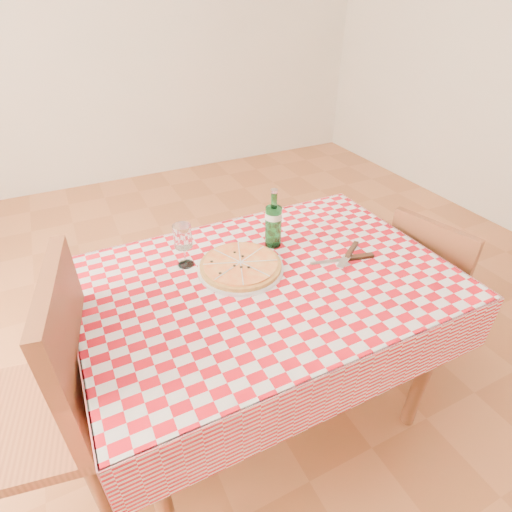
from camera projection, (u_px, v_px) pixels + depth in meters
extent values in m
plane|color=#985631|center=(266.00, 407.00, 1.85)|extent=(6.00, 6.00, 0.00)
cube|color=white|center=(101.00, 18.00, 3.29)|extent=(5.00, 0.02, 2.80)
cube|color=brown|center=(268.00, 283.00, 1.44)|extent=(1.20, 0.80, 0.04)
cylinder|color=brown|center=(160.00, 493.00, 1.20)|extent=(0.06, 0.06, 0.71)
cylinder|color=brown|center=(425.00, 367.00, 1.60)|extent=(0.06, 0.06, 0.71)
cylinder|color=brown|center=(118.00, 343.00, 1.71)|extent=(0.06, 0.06, 0.71)
cylinder|color=brown|center=(328.00, 276.00, 2.10)|extent=(0.06, 0.06, 0.71)
cube|color=#A90A15|center=(268.00, 278.00, 1.43)|extent=(1.30, 0.90, 0.01)
cube|color=brown|center=(433.00, 288.00, 1.95)|extent=(0.45, 0.45, 0.04)
cylinder|color=brown|center=(436.00, 352.00, 1.88)|extent=(0.03, 0.03, 0.38)
cylinder|color=brown|center=(468.00, 322.00, 2.05)|extent=(0.03, 0.03, 0.38)
cylinder|color=brown|center=(379.00, 317.00, 2.08)|extent=(0.03, 0.03, 0.38)
cylinder|color=brown|center=(412.00, 292.00, 2.25)|extent=(0.03, 0.03, 0.38)
cube|color=brown|center=(426.00, 264.00, 1.73)|extent=(0.13, 0.37, 0.41)
cube|color=brown|center=(25.00, 420.00, 1.26)|extent=(0.53, 0.53, 0.04)
cylinder|color=brown|center=(107.00, 404.00, 1.60)|extent=(0.04, 0.04, 0.46)
cylinder|color=brown|center=(0.00, 428.00, 1.51)|extent=(0.04, 0.04, 0.46)
cylinder|color=brown|center=(104.00, 504.00, 1.29)|extent=(0.04, 0.04, 0.46)
cube|color=brown|center=(71.00, 348.00, 1.16)|extent=(0.12, 0.45, 0.49)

